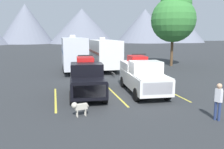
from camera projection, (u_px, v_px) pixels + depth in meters
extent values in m
plane|color=#2D3033|center=(118.00, 97.00, 14.52)|extent=(240.00, 240.00, 0.00)
cube|color=black|center=(87.00, 83.00, 14.70)|extent=(2.45, 5.36, 0.96)
cube|color=black|center=(89.00, 80.00, 12.78)|extent=(2.08, 1.61, 0.08)
cube|color=black|center=(87.00, 70.00, 14.09)|extent=(2.03, 1.50, 0.82)
cube|color=slate|center=(87.00, 71.00, 13.55)|extent=(1.82, 0.37, 0.60)
cube|color=black|center=(85.00, 68.00, 15.93)|extent=(2.19, 2.55, 0.58)
cube|color=silver|center=(90.00, 91.00, 12.18)|extent=(1.74, 0.19, 0.67)
cylinder|color=black|center=(105.00, 96.00, 13.21)|extent=(0.34, 0.82, 0.80)
cylinder|color=black|center=(72.00, 98.00, 12.90)|extent=(0.34, 0.82, 0.80)
cylinder|color=black|center=(98.00, 84.00, 16.66)|extent=(0.34, 0.82, 0.80)
cylinder|color=black|center=(72.00, 85.00, 16.34)|extent=(0.34, 0.82, 0.80)
cube|color=red|center=(85.00, 60.00, 15.84)|extent=(1.24, 1.62, 0.45)
cylinder|color=black|center=(92.00, 61.00, 15.41)|extent=(0.21, 0.45, 0.44)
cylinder|color=black|center=(79.00, 61.00, 15.26)|extent=(0.21, 0.45, 0.44)
cylinder|color=black|center=(91.00, 60.00, 16.43)|extent=(0.21, 0.45, 0.44)
cylinder|color=black|center=(78.00, 60.00, 16.28)|extent=(0.21, 0.45, 0.44)
cube|color=black|center=(85.00, 56.00, 15.36)|extent=(1.03, 0.16, 0.08)
cube|color=white|center=(143.00, 80.00, 15.47)|extent=(2.49, 5.71, 0.99)
cube|color=white|center=(153.00, 78.00, 13.43)|extent=(2.10, 1.71, 0.08)
cube|color=white|center=(146.00, 68.00, 14.82)|extent=(2.05, 1.59, 0.84)
cube|color=slate|center=(148.00, 68.00, 14.25)|extent=(1.83, 0.38, 0.62)
cube|color=white|center=(137.00, 66.00, 16.79)|extent=(2.22, 2.71, 0.56)
cube|color=silver|center=(158.00, 88.00, 12.78)|extent=(1.75, 0.20, 0.69)
cylinder|color=black|center=(167.00, 93.00, 13.87)|extent=(0.34, 0.83, 0.81)
cylinder|color=black|center=(137.00, 95.00, 13.55)|extent=(0.34, 0.83, 0.81)
cylinder|color=black|center=(147.00, 81.00, 17.55)|extent=(0.34, 0.83, 0.81)
cylinder|color=black|center=(123.00, 82.00, 17.23)|extent=(0.34, 0.83, 0.81)
cube|color=red|center=(137.00, 59.00, 16.70)|extent=(1.26, 1.72, 0.45)
cylinder|color=black|center=(146.00, 60.00, 16.24)|extent=(0.21, 0.45, 0.44)
cylinder|color=black|center=(133.00, 60.00, 16.08)|extent=(0.21, 0.45, 0.44)
cylinder|color=black|center=(141.00, 58.00, 17.33)|extent=(0.21, 0.45, 0.44)
cylinder|color=black|center=(129.00, 58.00, 17.18)|extent=(0.21, 0.45, 0.44)
cube|color=black|center=(139.00, 54.00, 16.19)|extent=(1.04, 0.16, 0.08)
cube|color=gold|center=(56.00, 99.00, 14.15)|extent=(0.12, 5.50, 0.01)
cube|color=gold|center=(116.00, 95.00, 15.08)|extent=(0.12, 5.50, 0.01)
cube|color=gold|center=(169.00, 91.00, 16.02)|extent=(0.12, 5.50, 0.01)
cube|color=silver|center=(74.00, 52.00, 24.49)|extent=(2.44, 7.79, 3.09)
cube|color=#4C6B99|center=(62.00, 51.00, 24.20)|extent=(0.12, 7.45, 0.24)
cube|color=silver|center=(72.00, 36.00, 25.32)|extent=(0.61, 0.71, 0.30)
cube|color=#333333|center=(78.00, 75.00, 20.50)|extent=(0.14, 1.20, 0.12)
cylinder|color=black|center=(85.00, 69.00, 24.14)|extent=(0.23, 0.76, 0.76)
cylinder|color=black|center=(64.00, 69.00, 23.65)|extent=(0.23, 0.76, 0.76)
cylinder|color=black|center=(83.00, 66.00, 25.92)|extent=(0.23, 0.76, 0.76)
cylinder|color=black|center=(64.00, 67.00, 25.43)|extent=(0.23, 0.76, 0.76)
cube|color=white|center=(104.00, 53.00, 25.50)|extent=(2.55, 7.68, 2.81)
cube|color=brown|center=(93.00, 52.00, 25.20)|extent=(0.12, 7.35, 0.24)
cube|color=silver|center=(102.00, 39.00, 26.34)|extent=(0.61, 0.71, 0.30)
cube|color=#333333|center=(113.00, 73.00, 21.54)|extent=(0.14, 1.20, 0.12)
cylinder|color=black|center=(116.00, 67.00, 25.15)|extent=(0.23, 0.76, 0.76)
cylinder|color=black|center=(96.00, 68.00, 24.64)|extent=(0.23, 0.76, 0.76)
cylinder|color=black|center=(112.00, 65.00, 26.91)|extent=(0.23, 0.76, 0.76)
cylinder|color=black|center=(93.00, 66.00, 26.40)|extent=(0.23, 0.76, 0.76)
cylinder|color=navy|center=(219.00, 112.00, 10.47)|extent=(0.13, 0.13, 0.89)
cylinder|color=navy|center=(215.00, 111.00, 10.60)|extent=(0.13, 0.13, 0.89)
cube|color=silver|center=(219.00, 95.00, 10.40)|extent=(0.29, 0.32, 0.63)
sphere|color=tan|center=(219.00, 86.00, 10.33)|extent=(0.24, 0.24, 0.24)
cylinder|color=silver|center=(222.00, 97.00, 10.30)|extent=(0.10, 0.10, 0.56)
cylinder|color=silver|center=(216.00, 95.00, 10.52)|extent=(0.10, 0.10, 0.56)
cube|color=beige|center=(81.00, 107.00, 11.05)|extent=(0.63, 0.33, 0.27)
sphere|color=beige|center=(74.00, 105.00, 10.89)|extent=(0.30, 0.30, 0.30)
cylinder|color=beige|center=(87.00, 105.00, 11.18)|extent=(0.16, 0.07, 0.20)
cylinder|color=beige|center=(78.00, 114.00, 10.95)|extent=(0.06, 0.06, 0.35)
cylinder|color=beige|center=(77.00, 113.00, 11.08)|extent=(0.06, 0.06, 0.35)
cylinder|color=beige|center=(86.00, 113.00, 11.13)|extent=(0.06, 0.06, 0.35)
cylinder|color=beige|center=(85.00, 112.00, 11.26)|extent=(0.06, 0.06, 0.35)
cylinder|color=brown|center=(172.00, 49.00, 28.83)|extent=(0.33, 0.33, 4.38)
sphere|color=#387F38|center=(173.00, 20.00, 28.22)|extent=(5.50, 5.50, 5.50)
sphere|color=#387F38|center=(176.00, 4.00, 27.99)|extent=(3.85, 3.85, 3.85)
cone|color=slate|center=(26.00, 24.00, 102.97)|extent=(24.13, 24.13, 17.69)
cone|color=slate|center=(82.00, 26.00, 106.32)|extent=(30.55, 30.55, 15.91)
cone|color=slate|center=(145.00, 26.00, 117.21)|extent=(29.48, 29.48, 16.93)
cone|color=slate|center=(177.00, 26.00, 121.87)|extent=(29.15, 29.15, 17.08)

